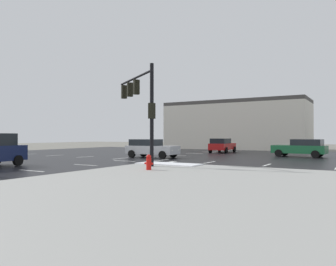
# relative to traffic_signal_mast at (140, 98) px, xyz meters

# --- Properties ---
(ground_plane) EXTENTS (120.00, 120.00, 0.00)m
(ground_plane) POSITION_rel_traffic_signal_mast_xyz_m (-3.23, 4.55, -4.27)
(ground_plane) COLOR slate
(road_asphalt) EXTENTS (44.00, 44.00, 0.02)m
(road_asphalt) POSITION_rel_traffic_signal_mast_xyz_m (-3.23, 4.55, -4.26)
(road_asphalt) COLOR black
(road_asphalt) RESTS_ON ground_plane
(sidewalk_corner) EXTENTS (18.00, 18.00, 0.14)m
(sidewalk_corner) POSITION_rel_traffic_signal_mast_xyz_m (8.77, -7.45, -4.20)
(sidewalk_corner) COLOR #9E9E99
(sidewalk_corner) RESTS_ON ground_plane
(snow_strip_curbside) EXTENTS (4.00, 1.60, 0.06)m
(snow_strip_curbside) POSITION_rel_traffic_signal_mast_xyz_m (1.77, 0.55, -4.10)
(snow_strip_curbside) COLOR white
(snow_strip_curbside) RESTS_ON sidewalk_corner
(lane_markings) EXTENTS (36.15, 36.15, 0.01)m
(lane_markings) POSITION_rel_traffic_signal_mast_xyz_m (-2.03, 3.17, -4.24)
(lane_markings) COLOR silver
(lane_markings) RESTS_ON road_asphalt
(traffic_signal_mast) EXTENTS (4.98, 3.48, 5.95)m
(traffic_signal_mast) POSITION_rel_traffic_signal_mast_xyz_m (0.00, 0.00, 0.00)
(traffic_signal_mast) COLOR black
(traffic_signal_mast) RESTS_ON sidewalk_corner
(fire_hydrant) EXTENTS (0.48, 0.26, 0.79)m
(fire_hydrant) POSITION_rel_traffic_signal_mast_xyz_m (2.54, -2.79, -3.73)
(fire_hydrant) COLOR red
(fire_hydrant) RESTS_ON sidewalk_corner
(strip_building_background) EXTENTS (19.70, 8.00, 6.83)m
(strip_building_background) POSITION_rel_traffic_signal_mast_xyz_m (-3.62, 28.92, -0.85)
(strip_building_background) COLOR beige
(strip_building_background) RESTS_ON ground_plane
(sedan_silver) EXTENTS (4.57, 2.10, 1.58)m
(sedan_silver) POSITION_rel_traffic_signal_mast_xyz_m (-3.63, 6.66, -3.41)
(sedan_silver) COLOR #B7BABF
(sedan_silver) RESTS_ON road_asphalt
(sedan_green) EXTENTS (4.66, 2.35, 1.58)m
(sedan_green) POSITION_rel_traffic_signal_mast_xyz_m (7.38, 14.20, -3.41)
(sedan_green) COLOR #195933
(sedan_green) RESTS_ON road_asphalt
(sedan_red) EXTENTS (2.20, 4.61, 1.58)m
(sedan_red) POSITION_rel_traffic_signal_mast_xyz_m (-1.51, 17.96, -3.41)
(sedan_red) COLOR #B21919
(sedan_red) RESTS_ON road_asphalt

